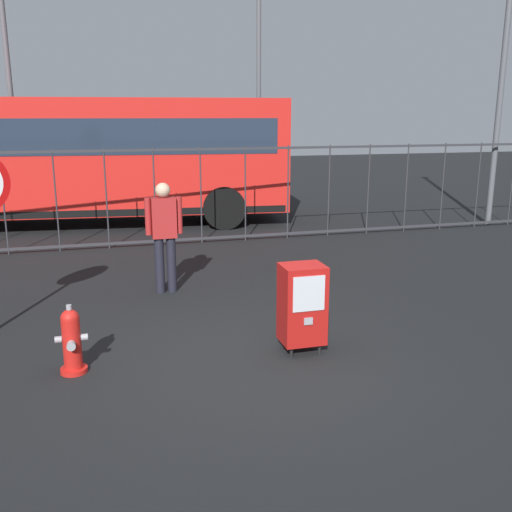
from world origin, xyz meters
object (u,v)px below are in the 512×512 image
at_px(fire_hydrant, 72,341).
at_px(street_light_far_left, 506,34).
at_px(pedestrian, 164,231).
at_px(bus_near, 66,154).
at_px(street_light_near_left, 259,50).
at_px(newspaper_box_primary, 302,304).
at_px(street_light_near_right, 4,29).

height_order(fire_hydrant, street_light_far_left, street_light_far_left).
relative_size(fire_hydrant, pedestrian, 0.45).
xyz_separation_m(bus_near, street_light_near_left, (5.69, 3.09, 2.82)).
bearing_deg(bus_near, newspaper_box_primary, -66.27).
distance_m(fire_hydrant, pedestrian, 2.93).
height_order(bus_near, street_light_far_left, street_light_far_left).
distance_m(newspaper_box_primary, street_light_near_right, 12.41).
xyz_separation_m(fire_hydrant, street_light_near_right, (-1.67, 10.81, 4.39)).
height_order(fire_hydrant, street_light_near_right, street_light_near_right).
relative_size(bus_near, street_light_near_left, 1.35).
relative_size(street_light_near_left, street_light_far_left, 1.03).
distance_m(pedestrian, bus_near, 6.48).
bearing_deg(street_light_near_right, fire_hydrant, -81.23).
height_order(newspaper_box_primary, street_light_near_right, street_light_near_right).
bearing_deg(street_light_near_left, pedestrian, -113.69).
distance_m(street_light_near_left, street_light_near_right, 7.12).
bearing_deg(pedestrian, bus_near, 104.43).
height_order(newspaper_box_primary, pedestrian, pedestrian).
bearing_deg(street_light_near_right, newspaper_box_primary, -69.10).
height_order(newspaper_box_primary, bus_near, bus_near).
xyz_separation_m(street_light_near_left, street_light_near_right, (-7.04, -1.07, 0.21)).
bearing_deg(street_light_far_left, fire_hydrant, -147.97).
relative_size(fire_hydrant, newspaper_box_primary, 0.73).
bearing_deg(bus_near, street_light_far_left, -9.63).
relative_size(newspaper_box_primary, bus_near, 0.10).
bearing_deg(pedestrian, street_light_near_left, 66.31).
relative_size(pedestrian, bus_near, 0.16).
height_order(fire_hydrant, newspaper_box_primary, newspaper_box_primary).
height_order(bus_near, street_light_near_left, street_light_near_left).
relative_size(pedestrian, street_light_near_left, 0.21).
xyz_separation_m(newspaper_box_primary, street_light_near_right, (-4.17, 10.92, 4.17)).
relative_size(bus_near, street_light_far_left, 1.39).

